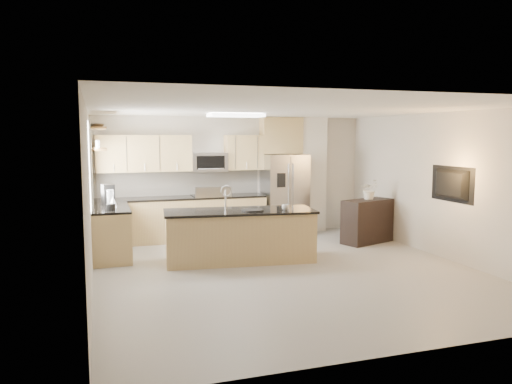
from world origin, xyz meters
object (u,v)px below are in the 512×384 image
object	(u,v)px
range	(211,217)
island	(240,235)
bowl	(97,125)
cup	(285,207)
refrigerator	(284,195)
kettle	(113,202)
coffee_maker	(108,195)
platter	(253,210)
microwave	(209,162)
blender	(110,201)
television	(448,184)
flower_vase	(369,184)
credenza	(367,221)

from	to	relation	value
range	island	distance (m)	2.04
bowl	cup	bearing A→B (deg)	-26.70
refrigerator	kettle	xyz separation A→B (m)	(-3.68, -1.10, 0.13)
kettle	coffee_maker	world-z (taller)	coffee_maker
refrigerator	platter	bearing A→B (deg)	-123.42
range	microwave	world-z (taller)	microwave
microwave	blender	size ratio (longest dim) A/B	2.14
platter	coffee_maker	xyz separation A→B (m)	(-2.35, 1.45, 0.19)
coffee_maker	bowl	size ratio (longest dim) A/B	1.01
refrigerator	bowl	bearing A→B (deg)	-170.05
bowl	kettle	bearing A→B (deg)	-61.46
microwave	television	world-z (taller)	microwave
microwave	refrigerator	distance (m)	1.82
refrigerator	coffee_maker	world-z (taller)	refrigerator
cup	coffee_maker	world-z (taller)	coffee_maker
range	television	world-z (taller)	television
range	cup	size ratio (longest dim) A/B	9.22
island	kettle	size ratio (longest dim) A/B	11.86
microwave	platter	bearing A→B (deg)	-83.73
island	cup	distance (m)	0.94
flower_vase	television	world-z (taller)	television
microwave	bowl	xyz separation A→B (m)	(-2.25, -0.86, 0.75)
microwave	television	distance (m)	4.79
refrigerator	flower_vase	size ratio (longest dim) A/B	2.87
range	platter	size ratio (longest dim) A/B	2.99
bowl	microwave	bearing A→B (deg)	20.84
platter	television	world-z (taller)	television
platter	television	distance (m)	3.42
cup	television	size ratio (longest dim) A/B	0.11
coffee_maker	platter	bearing A→B (deg)	-31.73
credenza	island	bearing A→B (deg)	173.11
bowl	flower_vase	distance (m)	5.44
platter	microwave	bearing A→B (deg)	96.27
credenza	television	world-z (taller)	television
island	microwave	bearing A→B (deg)	98.14
microwave	kettle	world-z (taller)	microwave
microwave	cup	bearing A→B (deg)	-71.16
refrigerator	island	distance (m)	2.59
range	coffee_maker	distance (m)	2.30
platter	blender	bearing A→B (deg)	163.53
blender	refrigerator	bearing A→B (deg)	21.13
range	credenza	bearing A→B (deg)	-24.87
blender	kettle	bearing A→B (deg)	81.73
platter	kettle	bearing A→B (deg)	155.62
kettle	flower_vase	xyz separation A→B (m)	(5.05, -0.18, 0.18)
platter	coffee_maker	bearing A→B (deg)	148.27
kettle	bowl	bearing A→B (deg)	118.54
credenza	platter	xyz separation A→B (m)	(-2.72, -0.80, 0.47)
cup	blender	bearing A→B (deg)	164.80
island	kettle	distance (m)	2.34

